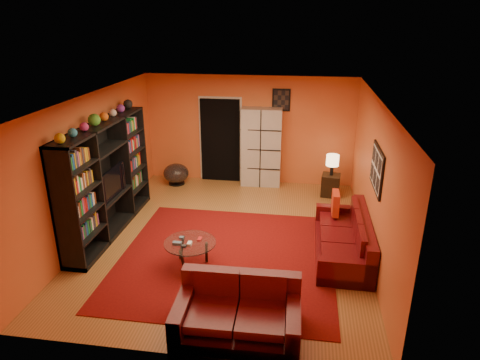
# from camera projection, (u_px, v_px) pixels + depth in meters

# --- Properties ---
(floor) EXTENTS (6.00, 6.00, 0.00)m
(floor) POSITION_uv_depth(u_px,v_px,m) (228.00, 238.00, 7.99)
(floor) COLOR brown
(floor) RESTS_ON ground
(ceiling) EXTENTS (6.00, 6.00, 0.00)m
(ceiling) POSITION_uv_depth(u_px,v_px,m) (226.00, 98.00, 7.05)
(ceiling) COLOR white
(ceiling) RESTS_ON wall_back
(wall_back) EXTENTS (6.00, 0.00, 6.00)m
(wall_back) POSITION_uv_depth(u_px,v_px,m) (249.00, 130.00, 10.29)
(wall_back) COLOR #D45F2E
(wall_back) RESTS_ON floor
(wall_front) EXTENTS (6.00, 0.00, 6.00)m
(wall_front) POSITION_uv_depth(u_px,v_px,m) (180.00, 264.00, 4.75)
(wall_front) COLOR #D45F2E
(wall_front) RESTS_ON floor
(wall_left) EXTENTS (0.00, 6.00, 6.00)m
(wall_left) POSITION_uv_depth(u_px,v_px,m) (94.00, 165.00, 7.86)
(wall_left) COLOR #D45F2E
(wall_left) RESTS_ON floor
(wall_right) EXTENTS (0.00, 6.00, 6.00)m
(wall_right) POSITION_uv_depth(u_px,v_px,m) (374.00, 180.00, 7.17)
(wall_right) COLOR #D45F2E
(wall_right) RESTS_ON floor
(rug) EXTENTS (3.60, 3.60, 0.01)m
(rug) POSITION_uv_depth(u_px,v_px,m) (227.00, 257.00, 7.32)
(rug) COLOR #580A0A
(rug) RESTS_ON floor
(doorway) EXTENTS (0.95, 0.10, 2.04)m
(doorway) POSITION_uv_depth(u_px,v_px,m) (220.00, 141.00, 10.45)
(doorway) COLOR black
(doorway) RESTS_ON floor
(wall_art_right) EXTENTS (0.03, 1.00, 0.70)m
(wall_art_right) POSITION_uv_depth(u_px,v_px,m) (377.00, 169.00, 6.79)
(wall_art_right) COLOR black
(wall_art_right) RESTS_ON wall_right
(wall_art_back) EXTENTS (0.42, 0.03, 0.52)m
(wall_art_back) POSITION_uv_depth(u_px,v_px,m) (281.00, 100.00, 9.89)
(wall_art_back) COLOR black
(wall_art_back) RESTS_ON wall_back
(entertainment_unit) EXTENTS (0.45, 3.00, 2.10)m
(entertainment_unit) POSITION_uv_depth(u_px,v_px,m) (107.00, 179.00, 7.92)
(entertainment_unit) COLOR black
(entertainment_unit) RESTS_ON floor
(tv) EXTENTS (0.96, 0.13, 0.56)m
(tv) POSITION_uv_depth(u_px,v_px,m) (108.00, 183.00, 7.88)
(tv) COLOR black
(tv) RESTS_ON entertainment_unit
(sofa) EXTENTS (0.89, 2.15, 0.85)m
(sofa) POSITION_uv_depth(u_px,v_px,m) (347.00, 239.00, 7.34)
(sofa) COLOR #4A090E
(sofa) RESTS_ON rug
(loveseat) EXTENTS (1.63, 1.00, 0.85)m
(loveseat) POSITION_uv_depth(u_px,v_px,m) (238.00, 310.00, 5.58)
(loveseat) COLOR #4A090E
(loveseat) RESTS_ON rug
(throw_pillow) EXTENTS (0.12, 0.42, 0.42)m
(throw_pillow) POSITION_uv_depth(u_px,v_px,m) (335.00, 203.00, 7.92)
(throw_pillow) COLOR red
(throw_pillow) RESTS_ON sofa
(coffee_table) EXTENTS (0.85, 0.85, 0.42)m
(coffee_table) POSITION_uv_depth(u_px,v_px,m) (190.00, 245.00, 6.97)
(coffee_table) COLOR silver
(coffee_table) RESTS_ON floor
(storage_cabinet) EXTENTS (0.95, 0.45, 1.88)m
(storage_cabinet) POSITION_uv_depth(u_px,v_px,m) (261.00, 147.00, 10.19)
(storage_cabinet) COLOR #B2ADA4
(storage_cabinet) RESTS_ON floor
(bowl_chair) EXTENTS (0.62, 0.62, 0.51)m
(bowl_chair) POSITION_uv_depth(u_px,v_px,m) (176.00, 174.00, 10.43)
(bowl_chair) COLOR black
(bowl_chair) RESTS_ON floor
(side_table) EXTENTS (0.45, 0.45, 0.50)m
(side_table) POSITION_uv_depth(u_px,v_px,m) (331.00, 185.00, 9.78)
(side_table) COLOR black
(side_table) RESTS_ON floor
(table_lamp) EXTENTS (0.29, 0.29, 0.48)m
(table_lamp) POSITION_uv_depth(u_px,v_px,m) (333.00, 161.00, 9.57)
(table_lamp) COLOR black
(table_lamp) RESTS_ON side_table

